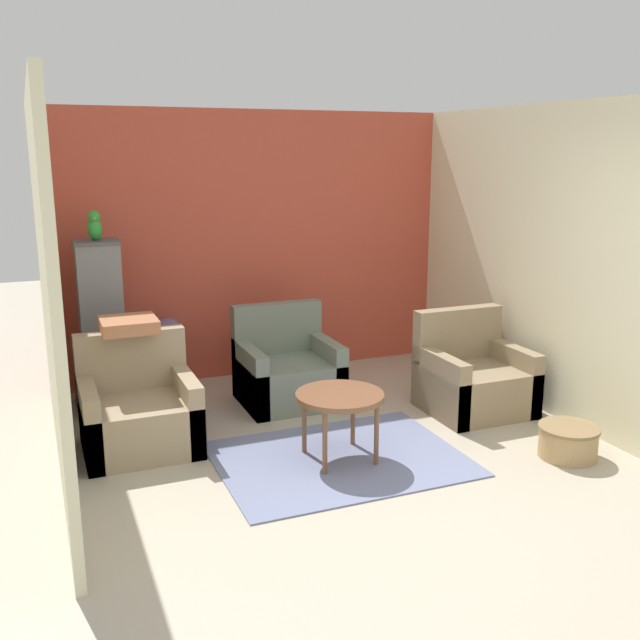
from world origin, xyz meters
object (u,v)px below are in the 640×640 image
(potted_plant, at_px, (168,345))
(armchair_left, at_px, (139,414))
(coffee_table, at_px, (340,400))
(armchair_right, at_px, (473,380))
(parrot, at_px, (95,226))
(birdcage, at_px, (102,330))
(wicker_basket, at_px, (568,440))
(armchair_middle, at_px, (287,372))

(potted_plant, bearing_deg, armchair_left, -110.96)
(coffee_table, relative_size, armchair_right, 0.75)
(armchair_right, relative_size, parrot, 3.33)
(armchair_right, bearing_deg, coffee_table, -161.15)
(birdcage, height_order, parrot, parrot)
(armchair_right, height_order, parrot, parrot)
(birdcage, xyz_separation_m, parrot, (-0.00, 0.00, 0.91))
(birdcage, xyz_separation_m, wicker_basket, (3.10, -2.46, -0.58))
(wicker_basket, bearing_deg, potted_plant, 134.19)
(armchair_left, distance_m, wicker_basket, 3.28)
(wicker_basket, bearing_deg, armchair_left, 154.68)
(armchair_right, height_order, armchair_middle, same)
(potted_plant, bearing_deg, birdcage, -168.49)
(wicker_basket, bearing_deg, armchair_middle, 128.24)
(armchair_right, distance_m, armchair_middle, 1.67)
(armchair_left, xyz_separation_m, wicker_basket, (2.96, -1.40, -0.15))
(armchair_left, relative_size, birdcage, 0.58)
(potted_plant, relative_size, wicker_basket, 1.64)
(coffee_table, height_order, parrot, parrot)
(armchair_left, height_order, armchair_right, same)
(armchair_right, xyz_separation_m, wicker_basket, (0.09, -1.13, -0.15))
(coffee_table, bearing_deg, wicker_basket, -20.63)
(armchair_left, distance_m, parrot, 1.72)
(armchair_right, bearing_deg, armchair_left, 174.54)
(armchair_middle, distance_m, birdcage, 1.69)
(birdcage, bearing_deg, parrot, 90.00)
(coffee_table, distance_m, armchair_middle, 1.37)
(parrot, xyz_separation_m, potted_plant, (0.59, 0.12, -1.15))
(potted_plant, distance_m, wicker_basket, 3.61)
(armchair_left, xyz_separation_m, armchair_middle, (1.41, 0.56, 0.00))
(armchair_right, bearing_deg, armchair_middle, 150.12)
(armchair_right, bearing_deg, parrot, 156.02)
(coffee_table, height_order, armchair_left, armchair_left)
(armchair_middle, xyz_separation_m, potted_plant, (-0.96, 0.62, 0.20))
(armchair_middle, bearing_deg, armchair_right, -29.88)
(coffee_table, bearing_deg, birdcage, 128.71)
(armchair_left, bearing_deg, potted_plant, 69.04)
(armchair_middle, bearing_deg, armchair_left, -158.45)
(parrot, height_order, potted_plant, parrot)
(armchair_middle, xyz_separation_m, wicker_basket, (1.54, -1.96, -0.15))
(armchair_right, xyz_separation_m, parrot, (-3.00, 1.33, 1.34))
(armchair_middle, bearing_deg, coffee_table, -92.95)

